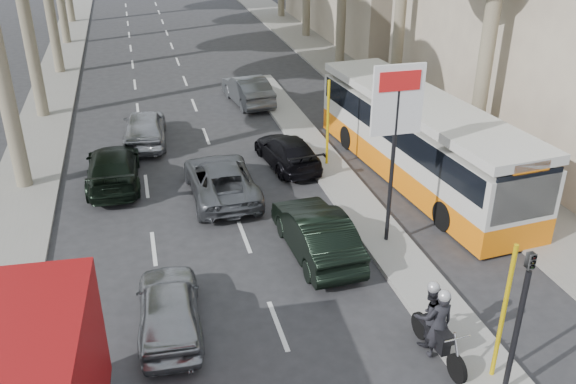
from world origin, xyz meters
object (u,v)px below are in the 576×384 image
at_px(motorcycle, 435,322).
at_px(city_bus, 419,137).
at_px(silver_hatchback, 169,307).
at_px(dark_hatchback, 316,232).

bearing_deg(motorcycle, city_bus, 62.23).
xyz_separation_m(silver_hatchback, city_bus, (9.70, 6.70, 0.98)).
distance_m(silver_hatchback, dark_hatchback, 5.12).
relative_size(silver_hatchback, city_bus, 0.32).
height_order(city_bus, motorcycle, city_bus).
bearing_deg(dark_hatchback, city_bus, -143.85).
xyz_separation_m(city_bus, motorcycle, (-3.82, -9.06, -0.77)).
xyz_separation_m(silver_hatchback, dark_hatchback, (4.49, 2.45, 0.07)).
bearing_deg(city_bus, dark_hatchback, -146.09).
relative_size(dark_hatchback, city_bus, 0.37).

